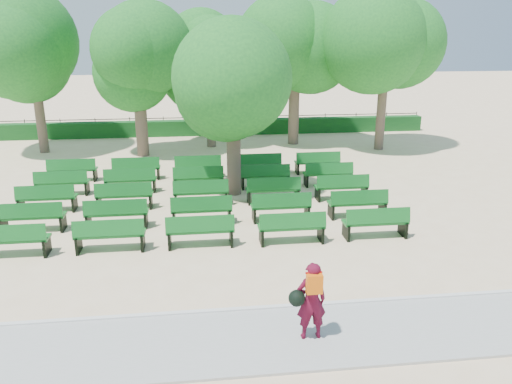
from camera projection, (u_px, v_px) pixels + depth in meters
ground at (231, 214)px, 17.07m from camera, size 120.00×120.00×0.00m
paving at (259, 340)px, 10.07m from camera, size 30.00×2.20×0.06m
curb at (252, 309)px, 11.15m from camera, size 30.00×0.12×0.10m
hedge at (214, 127)px, 30.15m from camera, size 26.00×0.70×0.90m
fence at (214, 133)px, 30.67m from camera, size 26.00×0.10×1.02m
tree_line at (217, 149)px, 26.51m from camera, size 21.80×6.80×7.04m
bench_array at (200, 202)px, 17.99m from camera, size 1.99×0.70×1.24m
tree_among at (233, 86)px, 18.02m from camera, size 4.28×4.28×6.05m
person at (310, 300)px, 9.85m from camera, size 0.78×0.47×1.65m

